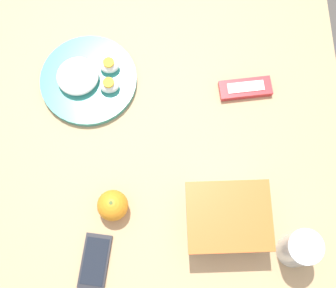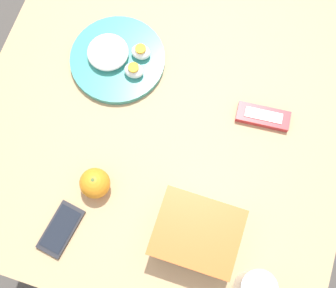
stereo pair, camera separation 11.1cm
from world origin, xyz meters
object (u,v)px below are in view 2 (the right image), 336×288
(food_container, at_px, (197,235))
(rice_plate, at_px, (117,58))
(orange_fruit, at_px, (95,183))
(drinking_glass, at_px, (255,288))
(cell_phone, at_px, (61,229))
(candy_bar, at_px, (263,116))

(food_container, bearing_deg, rice_plate, -48.56)
(rice_plate, bearing_deg, orange_fruit, 101.34)
(food_container, relative_size, drinking_glass, 1.58)
(cell_phone, distance_m, drinking_glass, 0.45)
(candy_bar, distance_m, cell_phone, 0.56)
(rice_plate, height_order, cell_phone, rice_plate)
(rice_plate, bearing_deg, cell_phone, 92.83)
(cell_phone, bearing_deg, candy_bar, -132.28)
(food_container, relative_size, orange_fruit, 2.58)
(rice_plate, relative_size, cell_phone, 1.86)
(orange_fruit, distance_m, candy_bar, 0.44)
(food_container, bearing_deg, drinking_glass, 154.35)
(candy_bar, relative_size, drinking_glass, 1.15)
(food_container, xyz_separation_m, drinking_glass, (-0.15, 0.07, 0.02))
(candy_bar, xyz_separation_m, drinking_glass, (-0.08, 0.40, 0.05))
(drinking_glass, bearing_deg, cell_phone, 1.19)
(rice_plate, bearing_deg, candy_bar, 174.84)
(orange_fruit, xyz_separation_m, rice_plate, (0.07, -0.33, -0.02))
(food_container, height_order, drinking_glass, drinking_glass)
(cell_phone, bearing_deg, drinking_glass, -178.81)
(rice_plate, xyz_separation_m, drinking_glass, (-0.47, 0.44, 0.04))
(food_container, height_order, candy_bar, food_container)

